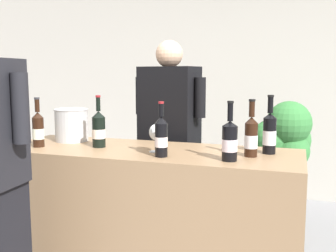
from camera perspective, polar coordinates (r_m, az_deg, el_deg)
wall_back at (r=4.87m, az=8.30°, el=6.75°), size 8.00×0.10×2.80m
counter at (r=2.54m, az=-2.87°, el=-14.62°), size 1.83×0.63×1.01m
wine_bottle_0 at (r=2.33m, az=14.51°, el=-0.97°), size 0.08×0.08×0.34m
wine_bottle_1 at (r=2.60m, az=-18.31°, el=-0.43°), size 0.07×0.07×0.31m
wine_bottle_2 at (r=2.50m, az=-10.01°, el=-0.45°), size 0.08×0.08×0.33m
wine_bottle_3 at (r=2.17m, az=-1.00°, el=-1.53°), size 0.07×0.07×0.31m
wine_bottle_4 at (r=2.22m, az=11.96°, el=-1.45°), size 0.07×0.07×0.32m
wine_bottle_5 at (r=2.10m, az=8.94°, el=-2.10°), size 0.08×0.08×0.32m
wine_glass at (r=2.30m, az=-1.83°, el=-1.07°), size 0.08×0.08×0.17m
ice_bucket at (r=2.76m, az=-13.81°, el=0.19°), size 0.23×0.23×0.22m
person_server at (r=2.98m, az=0.18°, el=-4.65°), size 0.57×0.32×1.71m
potted_shrub at (r=3.57m, az=16.34°, el=-3.21°), size 0.50×0.61×1.24m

